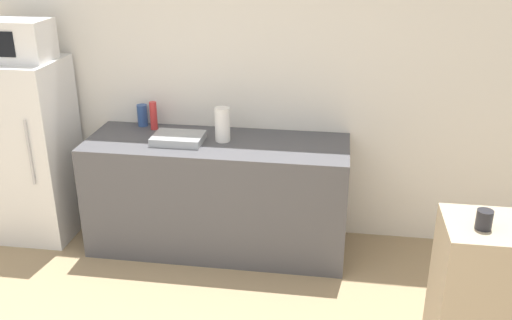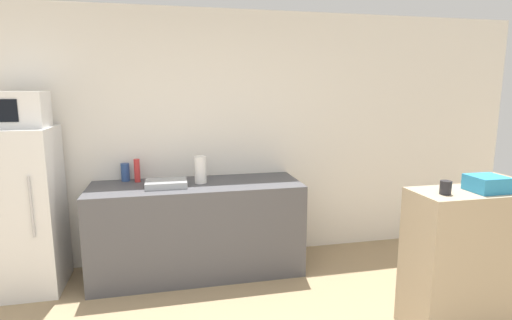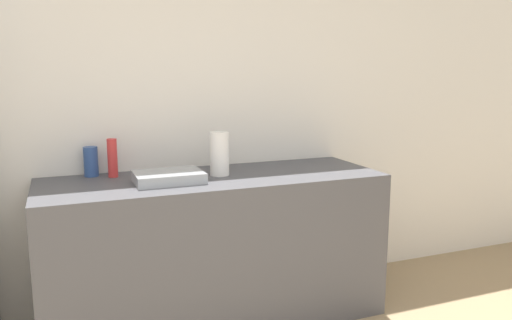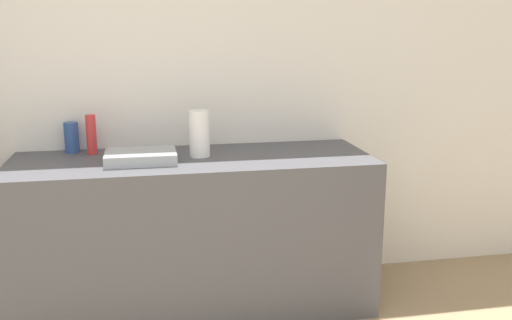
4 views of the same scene
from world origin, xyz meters
The scene contains 11 objects.
wall_back centered at (0.00, 2.66, 1.30)m, with size 8.00×0.06×2.60m, color white.
refrigerator centered at (-1.27, 2.28, 0.74)m, with size 0.60×0.62×1.48m.
microwave centered at (-1.27, 2.28, 1.63)m, with size 0.53×0.34×0.31m.
counter centered at (0.27, 2.28, 0.45)m, with size 2.02×0.70×0.90m, color #4C4C51.
sink_basin centered at (-0.01, 2.23, 0.93)m, with size 0.38×0.28×0.06m, color #9EA3A8.
bottle_tall centered at (-0.29, 2.49, 1.02)m, with size 0.06×0.06×0.23m, color red.
bottle_short centered at (-0.41, 2.56, 0.99)m, with size 0.08×0.08×0.18m, color #2D4C8C.
shelf_cabinet centered at (2.16, 0.89, 0.54)m, with size 0.86×0.42×1.08m, color tan.
basket centered at (2.24, 0.85, 1.14)m, with size 0.24×0.23×0.11m, color #2D8EC6.
jar centered at (1.90, 0.84, 1.13)m, with size 0.08×0.08×0.10m, color #232328.
paper_towel_roll centered at (0.31, 2.31, 1.03)m, with size 0.12×0.12×0.26m, color white.
Camera 2 is at (0.01, -1.51, 1.81)m, focal length 28.00 mm.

